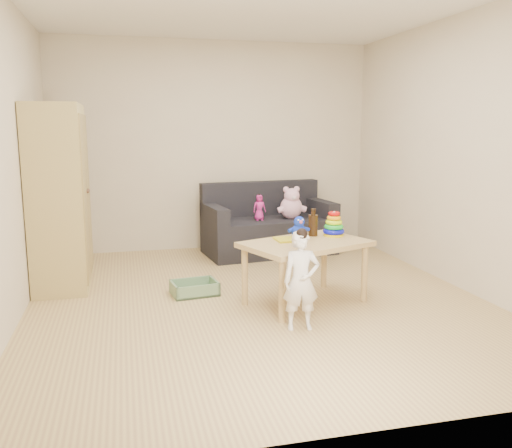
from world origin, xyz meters
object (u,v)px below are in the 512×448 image
object	(u,v)px
wardrobe	(59,197)
sofa	(269,236)
play_table	(305,272)
toddler	(301,282)

from	to	relation	value
wardrobe	sofa	world-z (taller)	wardrobe
wardrobe	play_table	world-z (taller)	wardrobe
sofa	toddler	bearing A→B (deg)	-106.40
play_table	toddler	xyz separation A→B (m)	(-0.24, -0.59, 0.10)
toddler	wardrobe	bearing A→B (deg)	145.37
wardrobe	sofa	distance (m)	2.56
wardrobe	play_table	size ratio (longest dim) A/B	1.66
sofa	toddler	distance (m)	2.57
play_table	toddler	distance (m)	0.64
sofa	play_table	xyz separation A→B (m)	(-0.20, -1.94, 0.06)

